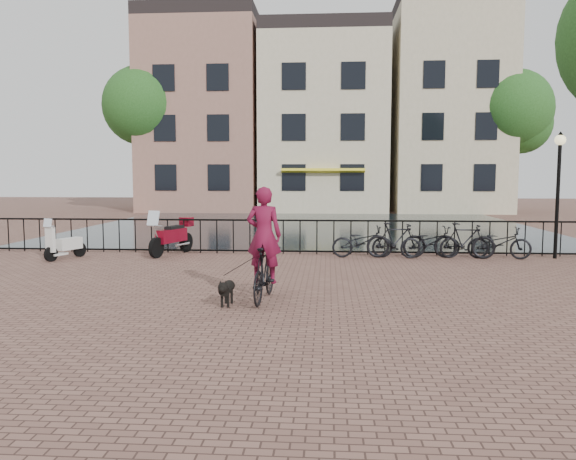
# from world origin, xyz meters

# --- Properties ---
(ground) EXTENTS (100.00, 100.00, 0.00)m
(ground) POSITION_xyz_m (0.00, 0.00, 0.00)
(ground) COLOR brown
(ground) RESTS_ON ground
(canal_water) EXTENTS (20.00, 20.00, 0.00)m
(canal_water) POSITION_xyz_m (0.00, 17.30, 0.00)
(canal_water) COLOR black
(canal_water) RESTS_ON ground
(railing) EXTENTS (20.00, 0.05, 1.02)m
(railing) POSITION_xyz_m (0.00, 8.00, 0.50)
(railing) COLOR black
(railing) RESTS_ON ground
(canal_house_left) EXTENTS (7.50, 9.00, 12.80)m
(canal_house_left) POSITION_xyz_m (-7.50, 30.00, 6.40)
(canal_house_left) COLOR #8B6051
(canal_house_left) RESTS_ON ground
(canal_house_mid) EXTENTS (8.00, 9.50, 11.80)m
(canal_house_mid) POSITION_xyz_m (0.50, 30.00, 5.90)
(canal_house_mid) COLOR #BFB590
(canal_house_mid) RESTS_ON ground
(canal_house_right) EXTENTS (7.00, 9.00, 13.30)m
(canal_house_right) POSITION_xyz_m (8.50, 30.00, 6.65)
(canal_house_right) COLOR tan
(canal_house_right) RESTS_ON ground
(tree_far_left) EXTENTS (5.04, 5.04, 9.27)m
(tree_far_left) POSITION_xyz_m (-11.00, 27.00, 6.73)
(tree_far_left) COLOR black
(tree_far_left) RESTS_ON ground
(tree_far_right) EXTENTS (4.76, 4.76, 8.76)m
(tree_far_right) POSITION_xyz_m (12.00, 27.00, 6.35)
(tree_far_right) COLOR black
(tree_far_right) RESTS_ON ground
(lamp_post) EXTENTS (0.30, 0.30, 3.45)m
(lamp_post) POSITION_xyz_m (7.20, 7.60, 2.38)
(lamp_post) COLOR black
(lamp_post) RESTS_ON ground
(cyclist) EXTENTS (0.82, 1.85, 2.48)m
(cyclist) POSITION_xyz_m (-0.35, 1.68, 0.94)
(cyclist) COLOR black
(cyclist) RESTS_ON ground
(dog) EXTENTS (0.25, 0.74, 0.50)m
(dog) POSITION_xyz_m (-0.98, 1.27, 0.25)
(dog) COLOR black
(dog) RESTS_ON ground
(motorcycle) EXTENTS (1.08, 1.96, 1.37)m
(motorcycle) POSITION_xyz_m (-3.75, 7.55, 0.69)
(motorcycle) COLOR maroon
(motorcycle) RESTS_ON ground
(scooter) EXTENTS (0.82, 1.34, 1.20)m
(scooter) POSITION_xyz_m (-6.47, 6.50, 0.60)
(scooter) COLOR silver
(scooter) RESTS_ON ground
(parked_bike_0) EXTENTS (1.76, 0.74, 0.90)m
(parked_bike_0) POSITION_xyz_m (1.80, 7.40, 0.45)
(parked_bike_0) COLOR black
(parked_bike_0) RESTS_ON ground
(parked_bike_1) EXTENTS (1.68, 0.54, 1.00)m
(parked_bike_1) POSITION_xyz_m (2.75, 7.40, 0.50)
(parked_bike_1) COLOR black
(parked_bike_1) RESTS_ON ground
(parked_bike_2) EXTENTS (1.79, 0.85, 0.90)m
(parked_bike_2) POSITION_xyz_m (3.70, 7.40, 0.45)
(parked_bike_2) COLOR black
(parked_bike_2) RESTS_ON ground
(parked_bike_3) EXTENTS (1.71, 0.70, 1.00)m
(parked_bike_3) POSITION_xyz_m (4.65, 7.40, 0.50)
(parked_bike_3) COLOR black
(parked_bike_3) RESTS_ON ground
(parked_bike_4) EXTENTS (1.77, 0.80, 0.90)m
(parked_bike_4) POSITION_xyz_m (5.60, 7.40, 0.45)
(parked_bike_4) COLOR black
(parked_bike_4) RESTS_ON ground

